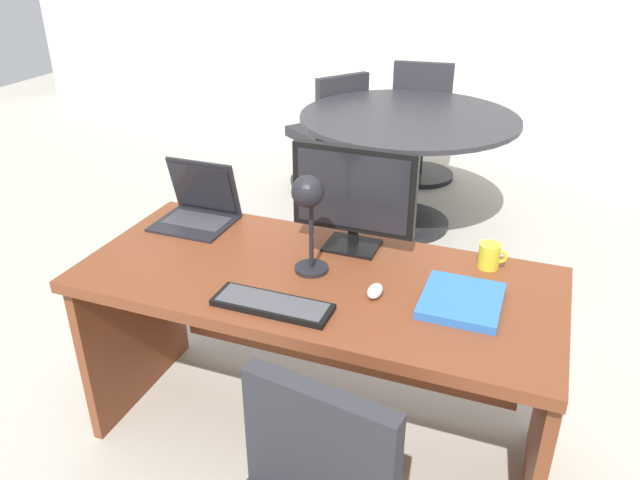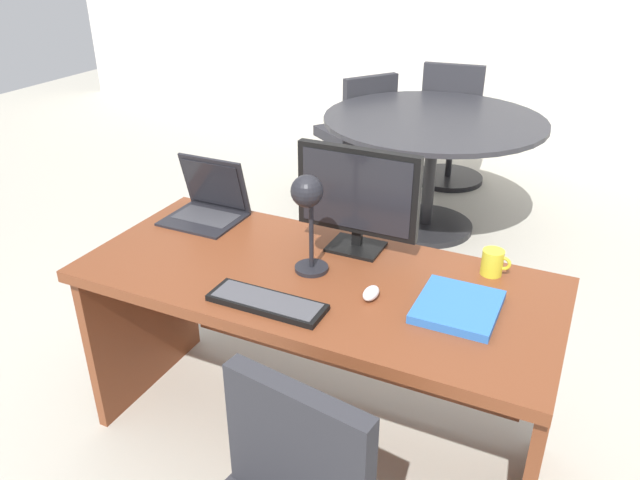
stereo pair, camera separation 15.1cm
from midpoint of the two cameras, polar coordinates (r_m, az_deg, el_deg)
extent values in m
plane|color=#B7B2A3|center=(3.79, 10.69, -2.78)|extent=(12.00, 12.00, 0.00)
cube|color=brown|center=(2.19, 1.56, -3.76)|extent=(1.69, 0.75, 0.04)
cube|color=brown|center=(2.77, -14.39, -6.64)|extent=(0.04, 0.66, 0.72)
cube|color=brown|center=(2.28, 21.52, -16.34)|extent=(0.04, 0.66, 0.72)
cube|color=brown|center=(2.59, 4.02, -7.41)|extent=(1.48, 0.02, 0.50)
cube|color=black|center=(2.36, 5.17, -0.66)|extent=(0.20, 0.16, 0.01)
cube|color=black|center=(2.35, 5.30, 0.24)|extent=(0.04, 0.02, 0.06)
cube|color=black|center=(2.26, 5.41, 4.51)|extent=(0.47, 0.04, 0.32)
cube|color=black|center=(2.24, 5.23, 4.34)|extent=(0.42, 0.00, 0.29)
cube|color=black|center=(2.60, -9.08, 1.87)|extent=(0.30, 0.26, 0.01)
cube|color=#38383D|center=(2.61, -8.85, 2.16)|extent=(0.26, 0.14, 0.00)
cube|color=black|center=(2.63, -8.07, 5.18)|extent=(0.30, 0.07, 0.24)
cube|color=black|center=(2.62, -8.18, 5.08)|extent=(0.27, 0.05, 0.20)
cube|color=black|center=(2.00, -2.76, -5.84)|extent=(0.39, 0.13, 0.02)
cube|color=#47474C|center=(2.00, -2.77, -5.57)|extent=(0.36, 0.11, 0.00)
ellipsoid|color=silver|center=(2.05, 6.85, -4.94)|extent=(0.05, 0.09, 0.04)
cylinder|color=black|center=(2.20, 1.18, -2.65)|extent=(0.12, 0.12, 0.01)
cylinder|color=black|center=(2.13, 1.22, 0.56)|extent=(0.02, 0.02, 0.26)
sphere|color=black|center=(2.04, 0.92, 4.50)|extent=(0.11, 0.11, 0.11)
cube|color=blue|center=(2.04, 14.70, -6.02)|extent=(0.25, 0.28, 0.03)
cylinder|color=yellow|center=(2.26, 17.48, -2.01)|extent=(0.08, 0.08, 0.09)
torus|color=yellow|center=(2.25, 18.44, -2.10)|extent=(0.05, 0.01, 0.05)
cube|color=#2D2D33|center=(1.70, 0.62, -18.96)|extent=(0.44, 0.13, 0.41)
cylinder|color=black|center=(4.31, 10.68, 1.33)|extent=(0.63, 0.63, 0.04)
cylinder|color=black|center=(4.17, 11.11, 5.95)|extent=(0.08, 0.08, 0.71)
cylinder|color=#2D2D33|center=(4.05, 11.58, 10.80)|extent=(1.40, 1.40, 0.03)
cylinder|color=black|center=(5.01, 3.85, 5.47)|extent=(0.56, 0.56, 0.04)
cylinder|color=black|center=(4.94, 3.92, 7.48)|extent=(0.05, 0.05, 0.33)
cube|color=#2D2D33|center=(4.88, 4.00, 9.76)|extent=(0.64, 0.64, 0.08)
cube|color=#2D2D33|center=(4.63, 5.60, 12.13)|extent=(0.30, 0.39, 0.44)
cylinder|color=black|center=(5.18, 12.50, 5.62)|extent=(0.56, 0.56, 0.04)
cylinder|color=black|center=(5.11, 12.72, 7.66)|extent=(0.05, 0.05, 0.35)
cube|color=#2D2D33|center=(5.05, 12.97, 9.96)|extent=(0.50, 0.50, 0.08)
cube|color=#2D2D33|center=(4.76, 12.96, 12.58)|extent=(0.44, 0.10, 0.50)
camera|label=1|loc=(0.08, -87.98, 1.03)|focal=34.68mm
camera|label=2|loc=(0.08, 92.02, -1.03)|focal=34.68mm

